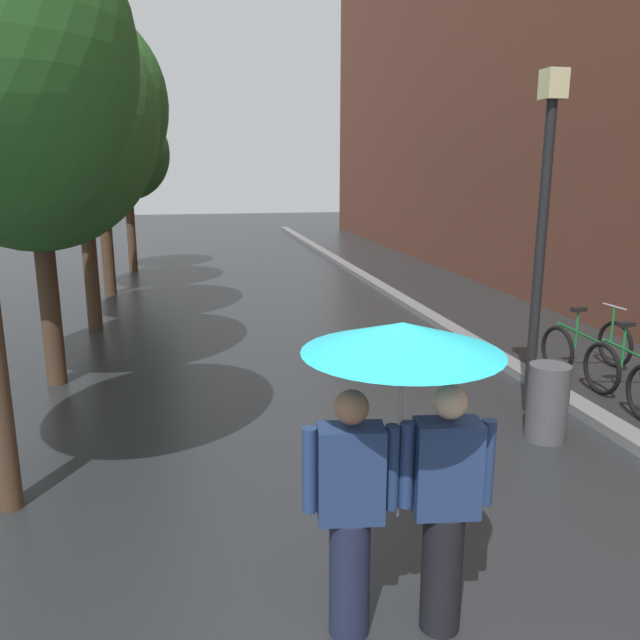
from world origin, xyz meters
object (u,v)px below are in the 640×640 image
at_px(street_tree_3, 97,122).
at_px(street_tree_4, 126,154).
at_px(street_tree_2, 77,105).
at_px(couple_under_umbrella, 400,426).
at_px(parked_bicycle_3, 587,345).
at_px(street_lamp_post, 543,219).
at_px(street_tree_1, 31,118).
at_px(litter_bin, 548,402).
at_px(parked_bicycle_2, 634,364).

bearing_deg(street_tree_3, street_tree_4, 85.70).
xyz_separation_m(street_tree_2, couple_under_umbrella, (2.98, -8.65, -2.57)).
xyz_separation_m(street_tree_3, parked_bicycle_3, (7.56, -7.50, -3.55)).
distance_m(street_tree_3, couple_under_umbrella, 12.77).
distance_m(street_tree_2, street_tree_4, 6.99).
bearing_deg(street_tree_3, street_lamp_post, -56.23).
height_order(street_tree_1, street_lamp_post, street_tree_1).
xyz_separation_m(street_tree_4, couple_under_umbrella, (2.83, -15.61, -1.92)).
xyz_separation_m(street_tree_1, couple_under_umbrella, (3.08, -5.55, -2.12)).
relative_size(street_tree_1, street_tree_3, 0.93).
bearing_deg(street_tree_3, parked_bicycle_3, -44.77).
xyz_separation_m(street_tree_1, street_lamp_post, (5.88, -2.24, -1.18)).
bearing_deg(couple_under_umbrella, litter_bin, 44.35).
distance_m(street_lamp_post, litter_bin, 2.10).
distance_m(street_tree_4, parked_bicycle_3, 13.51).
distance_m(street_tree_3, litter_bin, 11.70).
bearing_deg(street_tree_3, couple_under_umbrella, -75.71).
height_order(street_tree_2, street_tree_3, street_tree_2).
bearing_deg(parked_bicycle_2, street_tree_2, 146.60).
xyz_separation_m(street_tree_3, litter_bin, (5.64, -9.63, -3.50)).
relative_size(street_tree_3, street_lamp_post, 1.42).
xyz_separation_m(street_tree_4, litter_bin, (5.38, -13.11, -2.89)).
distance_m(street_tree_2, street_lamp_post, 8.04).
bearing_deg(litter_bin, parked_bicycle_2, 30.90).
xyz_separation_m(street_tree_4, parked_bicycle_2, (7.37, -11.92, -2.94)).
distance_m(street_tree_2, parked_bicycle_3, 9.20).
bearing_deg(street_lamp_post, street_tree_4, 114.61).
xyz_separation_m(street_tree_3, parked_bicycle_2, (7.64, -8.44, -3.55)).
relative_size(parked_bicycle_2, parked_bicycle_3, 0.98).
bearing_deg(parked_bicycle_3, parked_bicycle_2, -85.21).
xyz_separation_m(street_tree_1, parked_bicycle_2, (7.63, -1.86, -3.15)).
height_order(street_tree_2, street_tree_4, street_tree_2).
bearing_deg(street_tree_2, couple_under_umbrella, -71.01).
xyz_separation_m(street_tree_1, street_tree_3, (-0.01, 6.58, 0.40)).
bearing_deg(parked_bicycle_2, couple_under_umbrella, -140.94).
height_order(street_tree_4, street_lamp_post, street_tree_4).
relative_size(street_lamp_post, litter_bin, 4.67).
bearing_deg(couple_under_umbrella, street_lamp_post, 49.73).
relative_size(street_tree_2, street_lamp_post, 1.43).
xyz_separation_m(couple_under_umbrella, litter_bin, (2.56, 2.50, -0.97)).
height_order(street_tree_3, street_lamp_post, street_tree_3).
height_order(parked_bicycle_2, couple_under_umbrella, couple_under_umbrella).
xyz_separation_m(street_tree_2, street_lamp_post, (5.78, -5.34, -1.63)).
xyz_separation_m(street_tree_1, street_tree_2, (0.10, 3.10, 0.45)).
bearing_deg(couple_under_umbrella, street_tree_1, 119.03).
relative_size(street_tree_2, street_tree_4, 1.22).
bearing_deg(street_tree_4, street_tree_1, -91.43).
bearing_deg(parked_bicycle_2, street_tree_3, 132.15).
bearing_deg(parked_bicycle_3, litter_bin, -131.92).
height_order(couple_under_umbrella, street_lamp_post, street_lamp_post).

